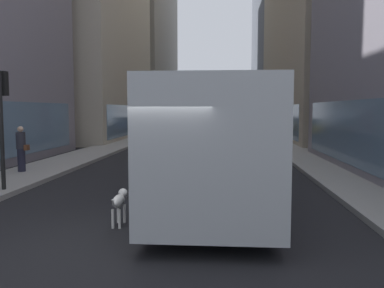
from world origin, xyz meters
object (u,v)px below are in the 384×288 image
object	(u,v)px
dalmatian_dog	(119,201)
pedestrian_with_handbag	(21,148)
transit_bus	(215,132)
car_yellow_taxi	(237,127)
car_white_van	(194,127)
box_truck	(185,121)
car_grey_wagon	(233,123)
traffic_light_near	(2,110)
car_blue_hatchback	(184,124)

from	to	relation	value
dalmatian_dog	pedestrian_with_handbag	bearing A→B (deg)	131.48
dalmatian_dog	transit_bus	bearing A→B (deg)	62.05
car_yellow_taxi	car_white_van	distance (m)	4.32
car_yellow_taxi	box_truck	size ratio (longest dim) A/B	0.61
car_white_van	car_yellow_taxi	bearing A→B (deg)	22.14
car_grey_wagon	pedestrian_with_handbag	world-z (taller)	pedestrian_with_handbag
car_white_van	box_truck	size ratio (longest dim) A/B	0.60
car_yellow_taxi	box_truck	bearing A→B (deg)	-110.77
box_truck	dalmatian_dog	distance (m)	19.81
transit_bus	car_white_van	world-z (taller)	transit_bus
car_grey_wagon	dalmatian_dog	bearing A→B (deg)	-94.91
box_truck	traffic_light_near	distance (m)	17.39
car_grey_wagon	dalmatian_dog	size ratio (longest dim) A/B	4.50
car_yellow_taxi	car_grey_wagon	bearing A→B (deg)	90.00
traffic_light_near	transit_bus	bearing A→B (deg)	8.53
pedestrian_with_handbag	transit_bus	bearing A→B (deg)	-17.25
car_white_van	box_truck	xyz separation A→B (m)	(0.00, -8.92, 0.84)
dalmatian_dog	car_yellow_taxi	bearing A→B (deg)	83.28
pedestrian_with_handbag	box_truck	bearing A→B (deg)	70.65
car_yellow_taxi	dalmatian_dog	size ratio (longest dim) A/B	4.74
car_white_van	dalmatian_dog	world-z (taller)	car_white_van
car_yellow_taxi	pedestrian_with_handbag	bearing A→B (deg)	-109.96
car_yellow_taxi	dalmatian_dog	xyz separation A→B (m)	(-3.57, -30.32, -0.31)
car_yellow_taxi	box_truck	world-z (taller)	box_truck
car_blue_hatchback	car_white_van	bearing A→B (deg)	-77.23
car_blue_hatchback	traffic_light_near	world-z (taller)	traffic_light_near
transit_bus	traffic_light_near	distance (m)	6.20
transit_bus	car_blue_hatchback	distance (m)	32.30
car_white_van	box_truck	bearing A→B (deg)	-90.00
transit_bus	car_yellow_taxi	bearing A→B (deg)	86.56
transit_bus	box_truck	xyz separation A→B (m)	(-2.40, 16.06, -0.11)
transit_bus	traffic_light_near	world-z (taller)	traffic_light_near
car_grey_wagon	car_yellow_taxi	size ratio (longest dim) A/B	0.95
car_blue_hatchback	dalmatian_dog	xyz separation A→B (m)	(2.03, -35.75, -0.31)
traffic_light_near	dalmatian_dog	bearing A→B (deg)	-34.17
dalmatian_dog	traffic_light_near	xyz separation A→B (m)	(-4.13, 2.80, 1.92)
car_grey_wagon	car_blue_hatchback	bearing A→B (deg)	-133.77
car_blue_hatchback	car_white_van	world-z (taller)	same
car_yellow_taxi	pedestrian_with_handbag	distance (m)	25.91
car_grey_wagon	dalmatian_dog	distance (m)	41.75
car_yellow_taxi	box_truck	xyz separation A→B (m)	(-4.00, -10.55, 0.84)
transit_bus	car_grey_wagon	bearing A→B (deg)	87.58
transit_bus	pedestrian_with_handbag	xyz separation A→B (m)	(-7.25, 2.25, -0.76)
dalmatian_dog	traffic_light_near	size ratio (longest dim) A/B	0.28
car_white_van	pedestrian_with_handbag	size ratio (longest dim) A/B	2.66
car_grey_wagon	traffic_light_near	world-z (taller)	traffic_light_near
dalmatian_dog	pedestrian_with_handbag	distance (m)	7.98
box_truck	dalmatian_dog	xyz separation A→B (m)	(0.43, -19.78, -1.15)
transit_bus	car_white_van	xyz separation A→B (m)	(-2.40, 24.98, -0.95)
car_white_van	traffic_light_near	distance (m)	26.21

